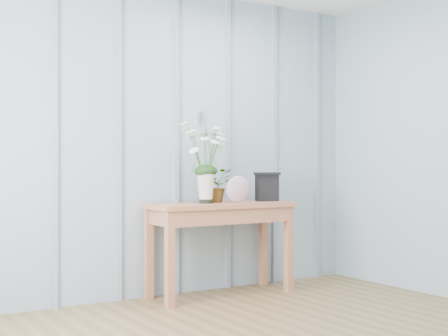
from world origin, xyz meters
TOP-DOWN VIEW (x-y plane):
  - room_shell at (0.00, 0.92)m, footprint 4.00×4.50m
  - sideboard at (0.53, 1.99)m, footprint 1.20×0.45m
  - daisy_vase at (0.38, 1.97)m, footprint 0.47×0.36m
  - spider_plant at (0.53, 2.07)m, footprint 0.27×0.24m
  - felt_disc_vessel at (0.64, 1.91)m, footprint 0.22×0.06m
  - carved_box at (0.98, 1.98)m, footprint 0.24×0.22m

SIDE VIEW (x-z plane):
  - sideboard at x=0.53m, z-range 0.26..1.01m
  - felt_disc_vessel at x=0.64m, z-range 0.75..0.97m
  - carved_box at x=0.98m, z-range 0.75..1.00m
  - spider_plant at x=0.53m, z-range 0.75..1.02m
  - daisy_vase at x=0.38m, z-range 0.83..1.49m
  - room_shell at x=0.00m, z-range 0.74..3.24m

